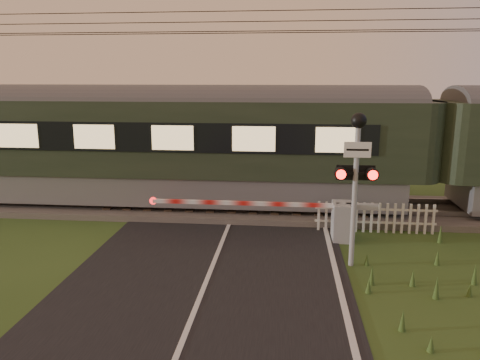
# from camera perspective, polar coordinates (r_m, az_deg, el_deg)

# --- Properties ---
(ground) EXTENTS (160.00, 160.00, 0.00)m
(ground) POSITION_cam_1_polar(r_m,az_deg,el_deg) (9.19, -5.20, -14.85)
(ground) COLOR #314C1D
(ground) RESTS_ON ground
(road) EXTENTS (6.00, 140.00, 0.03)m
(road) POSITION_cam_1_polar(r_m,az_deg,el_deg) (8.98, -5.37, -15.48)
(road) COLOR black
(road) RESTS_ON ground
(track_bed) EXTENTS (140.00, 3.40, 0.39)m
(track_bed) POSITION_cam_1_polar(r_m,az_deg,el_deg) (15.17, -0.57, -3.34)
(track_bed) COLOR #47423D
(track_bed) RESTS_ON ground
(overhead_wires) EXTENTS (120.00, 0.62, 0.62)m
(overhead_wires) POSITION_cam_1_polar(r_m,az_deg,el_deg) (14.66, -0.62, 18.45)
(overhead_wires) COLOR black
(overhead_wires) RESTS_ON ground
(train) EXTENTS (39.04, 2.69, 3.63)m
(train) POSITION_cam_1_polar(r_m,az_deg,el_deg) (15.29, 22.41, 3.65)
(train) COLOR slate
(train) RESTS_ON ground
(boom_gate) EXTENTS (6.06, 0.76, 1.02)m
(boom_gate) POSITION_cam_1_polar(r_m,az_deg,el_deg) (12.54, 11.06, -4.67)
(boom_gate) COLOR gray
(boom_gate) RESTS_ON ground
(crossing_signal) EXTENTS (0.88, 0.36, 3.46)m
(crossing_signal) POSITION_cam_1_polar(r_m,az_deg,el_deg) (10.46, 14.01, 2.05)
(crossing_signal) COLOR gray
(crossing_signal) RESTS_ON ground
(picket_fence) EXTENTS (3.28, 0.07, 0.84)m
(picket_fence) POSITION_cam_1_polar(r_m,az_deg,el_deg) (13.39, 16.18, -4.42)
(picket_fence) COLOR silver
(picket_fence) RESTS_ON ground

